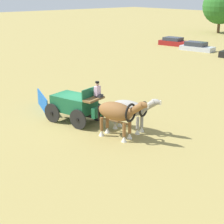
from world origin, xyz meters
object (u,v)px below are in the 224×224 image
parked_vehicle_a (174,42)px  parked_vehicle_b (197,47)px  draft_horse_off (118,113)px  show_wagon (76,104)px  draft_horse_near (131,109)px

parked_vehicle_a → parked_vehicle_b: (5.14, -1.43, -0.00)m
parked_vehicle_a → parked_vehicle_b: bearing=-15.5°
draft_horse_off → parked_vehicle_b: size_ratio=0.67×
draft_horse_off → parked_vehicle_b: draft_horse_off is taller
show_wagon → parked_vehicle_b: (-12.25, 27.91, -0.63)m
draft_horse_off → parked_vehicle_a: (-20.88, 29.09, -0.93)m
show_wagon → draft_horse_off: size_ratio=1.78×
show_wagon → draft_horse_off: 3.51m
show_wagon → draft_horse_near: 3.53m
parked_vehicle_a → draft_horse_near: bearing=-53.5°
draft_horse_off → show_wagon: bearing=-176.0°
draft_horse_near → draft_horse_off: size_ratio=1.01×
draft_horse_off → parked_vehicle_a: bearing=125.7°
parked_vehicle_a → parked_vehicle_b: parked_vehicle_b is taller
draft_horse_near → draft_horse_off: (0.30, -1.26, 0.14)m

